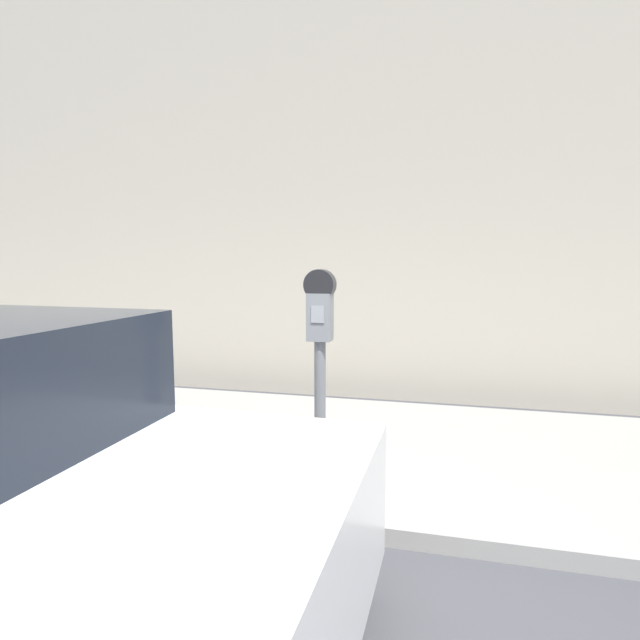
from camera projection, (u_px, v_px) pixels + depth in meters
The scene contains 4 objects.
ground_plane at pixel (238, 620), 2.46m from camera, with size 60.00×60.00×0.00m, color #47474C.
sidewalk at pixel (332, 447), 4.57m from camera, with size 24.00×2.80×0.12m.
building_facade at pixel (368, 135), 6.18m from camera, with size 24.00×0.30×6.62m.
parking_meter at pixel (320, 352), 3.22m from camera, with size 0.20×0.13×1.58m.
Camera 1 is at (0.92, -2.11, 1.76)m, focal length 28.00 mm.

